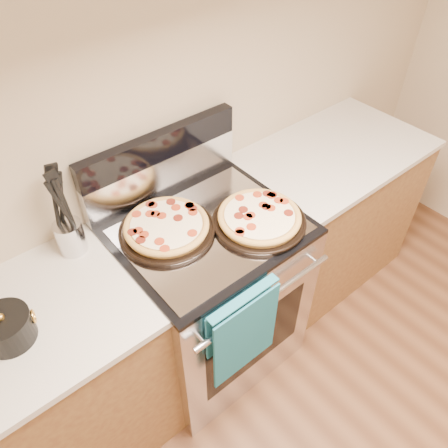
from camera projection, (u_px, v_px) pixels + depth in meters
wall_back at (149, 101)px, 1.72m from camera, size 4.00×0.00×4.00m
range_body at (209, 295)px, 2.15m from camera, size 0.76×0.68×0.90m
oven_window at (255, 341)px, 1.96m from camera, size 0.56×0.01×0.40m
cooktop at (206, 228)px, 1.83m from camera, size 0.76×0.68×0.02m
backsplash_lower at (163, 174)px, 1.94m from camera, size 0.76×0.06×0.18m
backsplash_upper at (159, 146)px, 1.83m from camera, size 0.76×0.06×0.12m
oven_handle at (266, 300)px, 1.70m from camera, size 0.70×0.03×0.03m
dish_towel at (242, 331)px, 1.71m from camera, size 0.32×0.05×0.42m
foil_sheet at (211, 230)px, 1.81m from camera, size 0.70×0.55×0.01m
cabinet_left at (33, 404)px, 1.76m from camera, size 1.00×0.62×0.88m
cabinet_right at (323, 217)px, 2.58m from camera, size 1.00×0.62×0.88m
countertop_right at (336, 152)px, 2.27m from camera, size 1.02×0.64×0.03m
pepperoni_pizza_back at (167, 227)px, 1.77m from camera, size 0.45×0.45×0.05m
pepperoni_pizza_front at (259, 218)px, 1.81m from camera, size 0.40×0.40×0.05m
utensil_crock at (71, 237)px, 1.70m from camera, size 0.13×0.13×0.14m
saucepan at (7, 329)px, 1.41m from camera, size 0.20×0.20×0.10m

